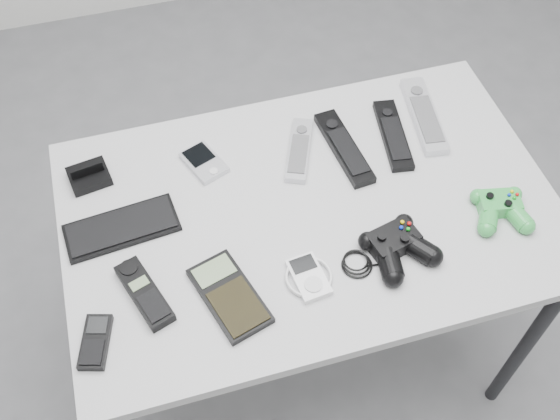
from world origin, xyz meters
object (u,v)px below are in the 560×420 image
object	(u,v)px
remote_black_b	(393,134)
mobile_phone	(95,342)
remote_silver_b	(424,115)
controller_green	(501,207)
cordless_handset	(144,293)
desk	(309,224)
pda	(204,162)
pda_keyboard	(122,227)
mp3_player	(309,277)
controller_black	(397,245)
calculator	(229,295)
remote_black_a	(344,147)
remote_silver_a	(299,150)

from	to	relation	value
remote_black_b	mobile_phone	distance (m)	0.79
remote_silver_b	controller_green	xyz separation A→B (m)	(0.04, -0.30, 0.01)
remote_black_b	cordless_handset	size ratio (longest dim) A/B	1.32
remote_black_b	desk	bearing A→B (deg)	-141.12
desk	cordless_handset	distance (m)	0.40
pda	remote_black_b	distance (m)	0.44
pda_keyboard	remote_black_b	size ratio (longest dim) A/B	1.10
remote_black_b	remote_silver_b	size ratio (longest dim) A/B	0.88
pda	mp3_player	distance (m)	0.37
pda	remote_silver_b	world-z (taller)	remote_silver_b
cordless_handset	mp3_player	xyz separation A→B (m)	(0.31, -0.05, -0.00)
controller_black	controller_green	world-z (taller)	controller_black
cordless_handset	calculator	xyz separation A→B (m)	(0.16, -0.05, -0.00)
remote_black_a	mobile_phone	world-z (taller)	remote_black_a
remote_silver_a	mobile_phone	world-z (taller)	remote_silver_a
mobile_phone	controller_green	xyz separation A→B (m)	(0.85, 0.07, 0.01)
desk	calculator	world-z (taller)	calculator
mobile_phone	controller_black	bearing A→B (deg)	19.75
remote_black_b	remote_silver_b	xyz separation A→B (m)	(0.09, 0.04, 0.00)
controller_black	pda_keyboard	bearing A→B (deg)	144.91
remote_black_a	remote_black_b	bearing A→B (deg)	-2.20
cordless_handset	controller_black	size ratio (longest dim) A/B	0.68
pda	remote_black_b	world-z (taller)	remote_black_b
desk	cordless_handset	size ratio (longest dim) A/B	6.54
remote_black_a	remote_silver_a	bearing A→B (deg)	162.18
remote_silver_a	controller_black	bearing A→B (deg)	-47.31
pda_keyboard	controller_black	distance (m)	0.56
remote_silver_a	calculator	bearing A→B (deg)	-103.73
pda	mp3_player	bearing A→B (deg)	-90.20
remote_black_b	controller_green	xyz separation A→B (m)	(0.13, -0.26, 0.01)
remote_black_a	mp3_player	xyz separation A→B (m)	(-0.18, -0.30, -0.00)
remote_black_a	controller_green	distance (m)	0.36
pda_keyboard	controller_black	world-z (taller)	controller_black
remote_black_a	controller_black	bearing A→B (deg)	-93.21
pda_keyboard	calculator	xyz separation A→B (m)	(0.18, -0.22, 0.00)
remote_silver_a	calculator	world-z (taller)	remote_silver_a
remote_black_a	remote_black_b	distance (m)	0.12
remote_silver_b	mp3_player	xyz separation A→B (m)	(-0.39, -0.34, -0.00)
remote_silver_a	controller_green	bearing A→B (deg)	-15.17
remote_black_a	remote_silver_b	size ratio (longest dim) A/B	0.94
desk	remote_black_a	size ratio (longest dim) A/B	4.63
pda	remote_black_a	size ratio (longest dim) A/B	0.47
controller_black	cordless_handset	bearing A→B (deg)	162.16
pda	mobile_phone	distance (m)	0.47
remote_black_a	mobile_phone	distance (m)	0.68
remote_black_a	cordless_handset	distance (m)	0.55
remote_black_a	remote_black_b	world-z (taller)	remote_black_a
desk	pda	size ratio (longest dim) A/B	9.94
pda_keyboard	pda	bearing A→B (deg)	26.47
calculator	controller_black	bearing A→B (deg)	-14.76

